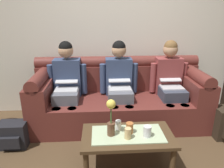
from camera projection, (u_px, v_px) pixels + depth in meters
name	position (u px, v px, depth m)	size (l,w,h in m)	color
back_wall_patterned	(117.00, 22.00, 3.29)	(6.00, 0.12, 2.90)	silver
couch	(119.00, 99.00, 3.15)	(2.48, 0.88, 0.96)	maroon
person_left	(67.00, 82.00, 3.00)	(0.56, 0.67, 1.22)	#595B66
person_middle	(119.00, 81.00, 3.05)	(0.56, 0.67, 1.22)	#595B66
person_right	(170.00, 80.00, 3.09)	(0.56, 0.67, 1.22)	#383D4C
coffee_table	(128.00, 138.00, 2.25)	(0.97, 0.52, 0.38)	#47331E
flower_vase	(111.00, 117.00, 2.14)	(0.09, 0.09, 0.40)	brown
cup_near_left	(147.00, 131.00, 2.16)	(0.08, 0.08, 0.12)	silver
cup_near_right	(128.00, 133.00, 2.13)	(0.07, 0.07, 0.12)	#DBB77A
cup_far_center	(118.00, 125.00, 2.29)	(0.06, 0.06, 0.11)	white
cup_far_left	(130.00, 128.00, 2.22)	(0.08, 0.08, 0.12)	#B26633
backpack_left	(13.00, 135.00, 2.60)	(0.34, 0.27, 0.32)	black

